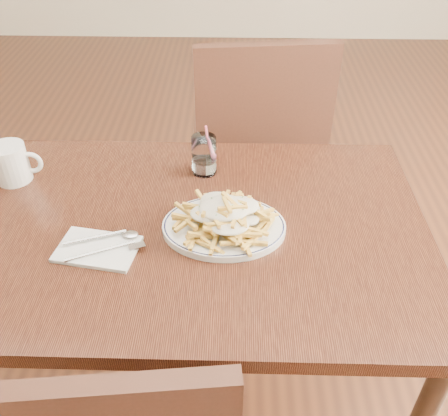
{
  "coord_description": "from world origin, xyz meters",
  "views": [
    {
      "loc": [
        0.11,
        -0.96,
        1.56
      ],
      "look_at": [
        0.09,
        -0.02,
        0.82
      ],
      "focal_mm": 40.0,
      "sensor_mm": 36.0,
      "label": 1
    }
  ],
  "objects_px": {
    "chair_far": "(257,147)",
    "coffee_mug": "(12,163)",
    "fries_plate": "(224,227)",
    "water_glass": "(204,157)",
    "table": "(191,247)",
    "loaded_fries": "(224,212)"
  },
  "relations": [
    {
      "from": "table",
      "to": "chair_far",
      "type": "height_order",
      "value": "chair_far"
    },
    {
      "from": "table",
      "to": "water_glass",
      "type": "height_order",
      "value": "water_glass"
    },
    {
      "from": "fries_plate",
      "to": "water_glass",
      "type": "xyz_separation_m",
      "value": [
        -0.06,
        0.26,
        0.04
      ]
    },
    {
      "from": "chair_far",
      "to": "coffee_mug",
      "type": "height_order",
      "value": "chair_far"
    },
    {
      "from": "chair_far",
      "to": "loaded_fries",
      "type": "xyz_separation_m",
      "value": [
        -0.11,
        -0.69,
        0.23
      ]
    },
    {
      "from": "loaded_fries",
      "to": "water_glass",
      "type": "relative_size",
      "value": 1.85
    },
    {
      "from": "table",
      "to": "fries_plate",
      "type": "xyz_separation_m",
      "value": [
        0.09,
        -0.02,
        0.09
      ]
    },
    {
      "from": "chair_far",
      "to": "coffee_mug",
      "type": "relative_size",
      "value": 7.32
    },
    {
      "from": "loaded_fries",
      "to": "coffee_mug",
      "type": "distance_m",
      "value": 0.63
    },
    {
      "from": "fries_plate",
      "to": "coffee_mug",
      "type": "relative_size",
      "value": 2.54
    },
    {
      "from": "loaded_fries",
      "to": "water_glass",
      "type": "bearing_deg",
      "value": 103.8
    },
    {
      "from": "table",
      "to": "water_glass",
      "type": "xyz_separation_m",
      "value": [
        0.02,
        0.24,
        0.13
      ]
    },
    {
      "from": "water_glass",
      "to": "fries_plate",
      "type": "bearing_deg",
      "value": -76.2
    },
    {
      "from": "fries_plate",
      "to": "water_glass",
      "type": "height_order",
      "value": "water_glass"
    },
    {
      "from": "chair_far",
      "to": "coffee_mug",
      "type": "xyz_separation_m",
      "value": [
        -0.7,
        -0.49,
        0.23
      ]
    },
    {
      "from": "loaded_fries",
      "to": "coffee_mug",
      "type": "bearing_deg",
      "value": 160.92
    },
    {
      "from": "table",
      "to": "fries_plate",
      "type": "relative_size",
      "value": 3.43
    },
    {
      "from": "chair_far",
      "to": "loaded_fries",
      "type": "relative_size",
      "value": 3.56
    },
    {
      "from": "loaded_fries",
      "to": "chair_far",
      "type": "bearing_deg",
      "value": 81.2
    },
    {
      "from": "chair_far",
      "to": "fries_plate",
      "type": "bearing_deg",
      "value": -98.8
    },
    {
      "from": "chair_far",
      "to": "fries_plate",
      "type": "xyz_separation_m",
      "value": [
        -0.11,
        -0.69,
        0.19
      ]
    },
    {
      "from": "fries_plate",
      "to": "water_glass",
      "type": "bearing_deg",
      "value": 103.8
    }
  ]
}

